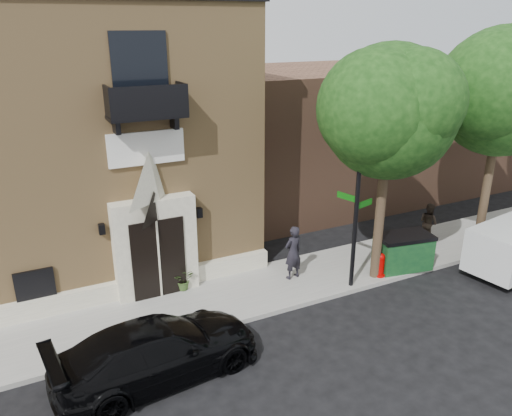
{
  "coord_description": "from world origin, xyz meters",
  "views": [
    {
      "loc": [
        -4.57,
        -11.5,
        8.38
      ],
      "look_at": [
        2.18,
        2.0,
        2.78
      ],
      "focal_mm": 35.0,
      "sensor_mm": 36.0,
      "label": 1
    }
  ],
  "objects": [
    {
      "name": "pedestrian_far",
      "position": [
        9.79,
        1.87,
        0.95
      ],
      "size": [
        0.61,
        0.78,
        1.6
      ],
      "primitive_type": "imported",
      "rotation": [
        0.0,
        0.0,
        1.56
      ],
      "color": "#2E251E",
      "rests_on": "sidewalk"
    },
    {
      "name": "street_sign",
      "position": [
        4.89,
        0.32,
        2.87
      ],
      "size": [
        0.99,
        0.84,
        5.41
      ],
      "rotation": [
        0.0,
        0.0,
        0.27
      ],
      "color": "black",
      "rests_on": "sidewalk"
    },
    {
      "name": "neighbour_building",
      "position": [
        12.0,
        9.0,
        3.2
      ],
      "size": [
        18.0,
        8.0,
        6.4
      ],
      "primitive_type": "cube",
      "color": "brown",
      "rests_on": "ground"
    },
    {
      "name": "dumpster",
      "position": [
        7.27,
        0.52,
        0.8
      ],
      "size": [
        2.11,
        1.42,
        1.27
      ],
      "rotation": [
        0.0,
        0.0,
        -0.17
      ],
      "color": "#0F371C",
      "rests_on": "sidewalk"
    },
    {
      "name": "planter",
      "position": [
        -0.22,
        2.53,
        0.52
      ],
      "size": [
        0.73,
        0.66,
        0.74
      ],
      "primitive_type": "imported",
      "rotation": [
        0.0,
        0.0,
        -0.13
      ],
      "color": "#3A5725",
      "rests_on": "sidewalk"
    },
    {
      "name": "black_sedan",
      "position": [
        -2.11,
        -1.13,
        0.76
      ],
      "size": [
        5.42,
        2.68,
        1.52
      ],
      "primitive_type": "imported",
      "rotation": [
        0.0,
        0.0,
        1.68
      ],
      "color": "black",
      "rests_on": "ground"
    },
    {
      "name": "church",
      "position": [
        -2.99,
        7.95,
        4.63
      ],
      "size": [
        12.2,
        11.01,
        9.3
      ],
      "color": "#AB8450",
      "rests_on": "ground"
    },
    {
      "name": "pedestrian_near",
      "position": [
        3.39,
        1.61,
        1.1
      ],
      "size": [
        0.77,
        0.57,
        1.9
      ],
      "primitive_type": "imported",
      "rotation": [
        0.0,
        0.0,
        3.32
      ],
      "color": "black",
      "rests_on": "sidewalk"
    },
    {
      "name": "sidewalk",
      "position": [
        1.0,
        1.5,
        0.07
      ],
      "size": [
        42.0,
        3.0,
        0.15
      ],
      "primitive_type": "cube",
      "color": "gray",
      "rests_on": "ground"
    },
    {
      "name": "fire_hydrant",
      "position": [
        6.16,
        0.38,
        0.57
      ],
      "size": [
        0.49,
        0.39,
        0.85
      ],
      "color": "#A30100",
      "rests_on": "sidewalk"
    },
    {
      "name": "ground",
      "position": [
        0.0,
        0.0,
        0.0
      ],
      "size": [
        120.0,
        120.0,
        0.0
      ],
      "primitive_type": "plane",
      "color": "black",
      "rests_on": "ground"
    },
    {
      "name": "street_tree_left",
      "position": [
        6.03,
        0.35,
        5.87
      ],
      "size": [
        4.97,
        4.38,
        7.77
      ],
      "color": "#38281C",
      "rests_on": "sidewalk"
    },
    {
      "name": "street_tree_mid",
      "position": [
        11.03,
        0.35,
        6.2
      ],
      "size": [
        5.21,
        4.64,
        8.25
      ],
      "color": "#38281C",
      "rests_on": "sidewalk"
    }
  ]
}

